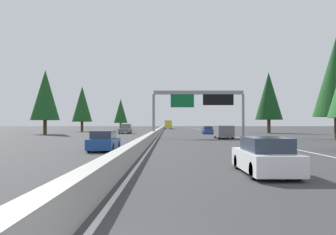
{
  "coord_description": "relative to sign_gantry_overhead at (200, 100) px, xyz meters",
  "views": [
    {
      "loc": [
        -4.16,
        -1.71,
        2.03
      ],
      "look_at": [
        64.94,
        -1.66,
        3.17
      ],
      "focal_mm": 36.29,
      "sensor_mm": 36.0,
      "label": 1
    }
  ],
  "objects": [
    {
      "name": "conifer_left_mid",
      "position": [
        33.54,
        24.71,
        1.35
      ],
      "size": [
        4.72,
        4.72,
        10.72
      ],
      "color": "#4C3823",
      "rests_on": "ground"
    },
    {
      "name": "minivan_mid_left",
      "position": [
        -1.96,
        -2.95,
        -4.21
      ],
      "size": [
        5.0,
        1.95,
        1.69
      ],
      "color": "slate",
      "rests_on": "ground"
    },
    {
      "name": "sedan_far_left",
      "position": [
        -33.01,
        0.46,
        -4.48
      ],
      "size": [
        4.4,
        1.8,
        1.47
      ],
      "color": "white",
      "rests_on": "ground"
    },
    {
      "name": "shoulder_stripe_right",
      "position": [
        27.61,
        -5.49,
        -5.16
      ],
      "size": [
        160.0,
        0.16,
        0.01
      ],
      "primitive_type": "cube",
      "color": "silver",
      "rests_on": "ground"
    },
    {
      "name": "shoulder_stripe_median",
      "position": [
        27.61,
        5.78,
        -5.16
      ],
      "size": [
        160.0,
        0.16,
        0.01
      ],
      "primitive_type": "cube",
      "color": "silver",
      "rests_on": "ground"
    },
    {
      "name": "sign_gantry_overhead",
      "position": [
        0.0,
        0.0,
        0.0
      ],
      "size": [
        0.5,
        12.68,
        6.49
      ],
      "color": "gray",
      "rests_on": "ground"
    },
    {
      "name": "conifer_left_near",
      "position": [
        14.91,
        26.68,
        1.94
      ],
      "size": [
        5.14,
        5.14,
        11.69
      ],
      "color": "#4C3823",
      "rests_on": "ground"
    },
    {
      "name": "median_barrier",
      "position": [
        37.61,
        6.33,
        -4.71
      ],
      "size": [
        180.0,
        0.56,
        0.9
      ],
      "primitive_type": "cube",
      "color": "#ADAAA3",
      "rests_on": "ground"
    },
    {
      "name": "conifer_left_far",
      "position": [
        56.18,
        18.76,
        0.54
      ],
      "size": [
        4.13,
        4.13,
        9.4
      ],
      "color": "#4C3823",
      "rests_on": "ground"
    },
    {
      "name": "conifer_right_mid",
      "position": [
        21.99,
        -16.03,
        2.35
      ],
      "size": [
        5.44,
        5.44,
        12.36
      ],
      "color": "#4C3823",
      "rests_on": "ground"
    },
    {
      "name": "oncoming_near",
      "position": [
        19.43,
        12.64,
        -4.25
      ],
      "size": [
        5.6,
        2.0,
        1.86
      ],
      "rotation": [
        0.0,
        0.0,
        3.14
      ],
      "color": "slate",
      "rests_on": "ground"
    },
    {
      "name": "sedan_far_right",
      "position": [
        16.87,
        -3.06,
        -4.48
      ],
      "size": [
        4.4,
        1.8,
        1.47
      ],
      "color": "#1E4793",
      "rests_on": "ground"
    },
    {
      "name": "oncoming_far",
      "position": [
        -21.54,
        9.06,
        -4.48
      ],
      "size": [
        4.4,
        1.8,
        1.47
      ],
      "rotation": [
        0.0,
        0.0,
        3.14
      ],
      "color": "#1E4793",
      "rests_on": "ground"
    },
    {
      "name": "ground_plane",
      "position": [
        17.61,
        6.03,
        -5.16
      ],
      "size": [
        320.0,
        320.0,
        0.0
      ],
      "primitive_type": "plane",
      "color": "#38383A"
    },
    {
      "name": "box_truck_mid_right",
      "position": [
        71.82,
        4.31,
        -3.55
      ],
      "size": [
        8.5,
        2.4,
        2.95
      ],
      "color": "gold",
      "rests_on": "ground"
    }
  ]
}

